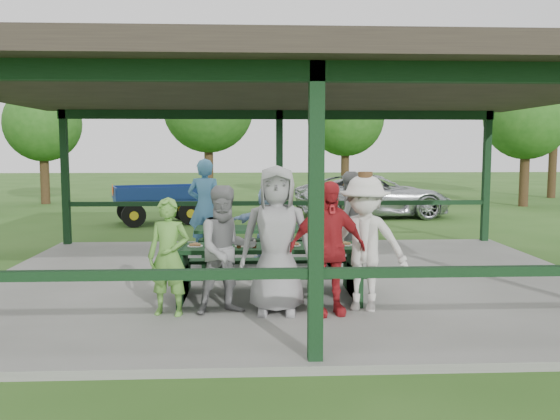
{
  "coord_description": "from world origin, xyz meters",
  "views": [
    {
      "loc": [
        -0.65,
        -9.66,
        2.26
      ],
      "look_at": [
        -0.19,
        -0.3,
        1.28
      ],
      "focal_mm": 38.0,
      "sensor_mm": 36.0,
      "label": 1
    }
  ],
  "objects": [
    {
      "name": "contestant_red",
      "position": [
        0.34,
        -2.14,
        0.97
      ],
      "size": [
        1.08,
        0.61,
        1.74
      ],
      "primitive_type": "imported",
      "rotation": [
        0.0,
        0.0,
        0.19
      ],
      "color": "#AB1E24",
      "rests_on": "concrete_slab"
    },
    {
      "name": "ground",
      "position": [
        0.0,
        0.0,
        0.0
      ],
      "size": [
        90.0,
        90.0,
        0.0
      ],
      "primitive_type": "plane",
      "color": "#2B541A",
      "rests_on": "ground"
    },
    {
      "name": "contestant_green",
      "position": [
        -1.71,
        -2.07,
        0.86
      ],
      "size": [
        0.62,
        0.47,
        1.53
      ],
      "primitive_type": "imported",
      "rotation": [
        0.0,
        0.0,
        -0.21
      ],
      "color": "#5C9A3A",
      "rests_on": "concrete_slab"
    },
    {
      "name": "concrete_slab",
      "position": [
        0.0,
        0.0,
        0.05
      ],
      "size": [
        10.0,
        8.0,
        0.1
      ],
      "primitive_type": "cube",
      "color": "slate",
      "rests_on": "ground"
    },
    {
      "name": "farm_trailer",
      "position": [
        -3.41,
        8.15,
        0.61
      ],
      "size": [
        3.51,
        2.15,
        1.22
      ],
      "rotation": [
        0.0,
        0.0,
        0.31
      ],
      "color": "navy",
      "rests_on": "ground"
    },
    {
      "name": "spectator_blue",
      "position": [
        -1.57,
        2.25,
        1.07
      ],
      "size": [
        0.78,
        0.58,
        1.95
      ],
      "primitive_type": "imported",
      "rotation": [
        0.0,
        0.0,
        2.97
      ],
      "color": "teal",
      "rests_on": "concrete_slab"
    },
    {
      "name": "pavilion_structure",
      "position": [
        0.0,
        0.0,
        3.17
      ],
      "size": [
        10.6,
        8.6,
        3.24
      ],
      "color": "black",
      "rests_on": "concrete_slab"
    },
    {
      "name": "contestant_grey_left",
      "position": [
        -0.97,
        -2.03,
        0.94
      ],
      "size": [
        0.98,
        0.86,
        1.68
      ],
      "primitive_type": "imported",
      "rotation": [
        0.0,
        0.0,
        0.32
      ],
      "color": "gray",
      "rests_on": "concrete_slab"
    },
    {
      "name": "tree_far_left",
      "position": [
        -8.97,
        14.69,
        3.21
      ],
      "size": [
        3.04,
        3.04,
        4.75
      ],
      "color": "#332414",
      "rests_on": "ground"
    },
    {
      "name": "spectator_lblue",
      "position": [
        -0.32,
        1.68,
        0.83
      ],
      "size": [
        1.4,
        0.59,
        1.46
      ],
      "primitive_type": "imported",
      "rotation": [
        0.0,
        0.0,
        3.26
      ],
      "color": "#93B7E3",
      "rests_on": "concrete_slab"
    },
    {
      "name": "tree_left",
      "position": [
        -2.36,
        14.63,
        3.87
      ],
      "size": [
        3.66,
        3.66,
        5.72
      ],
      "color": "#332414",
      "rests_on": "ground"
    },
    {
      "name": "tree_mid",
      "position": [
        3.51,
        16.38,
        3.55
      ],
      "size": [
        3.36,
        3.36,
        5.25
      ],
      "color": "#332414",
      "rests_on": "ground"
    },
    {
      "name": "pickup_truck",
      "position": [
        3.35,
        9.44,
        0.7
      ],
      "size": [
        5.23,
        2.75,
        1.4
      ],
      "primitive_type": "imported",
      "rotation": [
        0.0,
        0.0,
        1.66
      ],
      "color": "silver",
      "rests_on": "ground"
    },
    {
      "name": "tree_right",
      "position": [
        9.92,
        12.75,
        3.41
      ],
      "size": [
        3.22,
        3.22,
        5.04
      ],
      "color": "#332414",
      "rests_on": "ground"
    },
    {
      "name": "contestant_white_fedora",
      "position": [
        0.85,
        -1.96,
        1.0
      ],
      "size": [
        1.31,
        1.0,
        1.85
      ],
      "rotation": [
        0.0,
        0.0,
        -0.33
      ],
      "color": "silver",
      "rests_on": "concrete_slab"
    },
    {
      "name": "picnic_table_far",
      "position": [
        -0.33,
        0.8,
        0.58
      ],
      "size": [
        2.61,
        1.39,
        0.75
      ],
      "color": "black",
      "rests_on": "concrete_slab"
    },
    {
      "name": "tree_far_right",
      "position": [
        12.99,
        16.54,
        4.83
      ],
      "size": [
        4.56,
        4.56,
        7.12
      ],
      "color": "#332414",
      "rests_on": "ground"
    },
    {
      "name": "picnic_table_near",
      "position": [
        -0.4,
        -1.2,
        0.58
      ],
      "size": [
        2.82,
        1.39,
        0.75
      ],
      "color": "black",
      "rests_on": "concrete_slab"
    },
    {
      "name": "contestant_grey_mid",
      "position": [
        -0.32,
        -2.06,
        1.07
      ],
      "size": [
        0.98,
        0.67,
        1.94
      ],
      "primitive_type": "imported",
      "rotation": [
        0.0,
        0.0,
        -0.06
      ],
      "color": "gray",
      "rests_on": "concrete_slab"
    },
    {
      "name": "spectator_grey",
      "position": [
        1.2,
        1.52,
        0.96
      ],
      "size": [
        1.02,
        0.92,
        1.71
      ],
      "primitive_type": "imported",
      "rotation": [
        0.0,
        0.0,
        3.54
      ],
      "color": "gray",
      "rests_on": "concrete_slab"
    },
    {
      "name": "table_setting",
      "position": [
        -0.25,
        -1.17,
        0.88
      ],
      "size": [
        2.39,
        0.45,
        0.1
      ],
      "color": "white",
      "rests_on": "picnic_table_near"
    }
  ]
}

